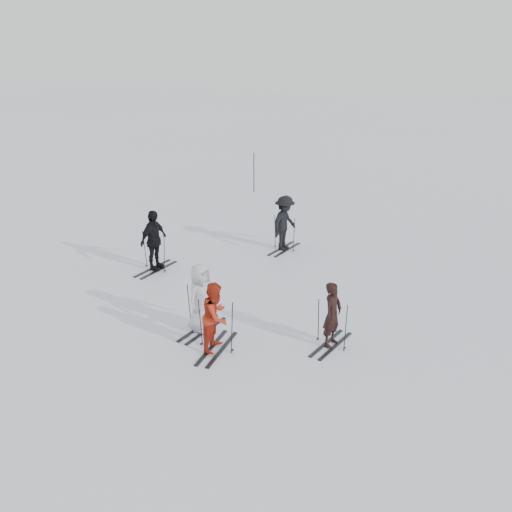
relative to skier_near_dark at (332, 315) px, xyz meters
The scene contains 12 objects.
ground 3.31m from the skier_near_dark, 152.06° to the left, with size 120.00×120.00×0.00m, color silver.
skier_near_dark is the anchor object (origin of this frame).
skier_red 2.74m from the skier_near_dark, 156.04° to the right, with size 0.82×0.64×1.68m, color #AD2513.
skier_grey 3.26m from the skier_near_dark, behind, with size 0.86×0.56×1.76m, color #B3B8BE.
skier_uphill_left 6.87m from the skier_near_dark, 156.83° to the left, with size 1.12×0.47×1.92m, color black.
skier_uphill_far 6.57m from the skier_near_dark, 117.40° to the left, with size 1.22×0.70×1.89m, color black.
skis_near_dark 0.21m from the skier_near_dark, ahead, with size 0.86×1.63×1.19m, color black, non-canonical shape.
skis_red 2.74m from the skier_near_dark, 156.04° to the right, with size 0.95×1.79×1.31m, color black, non-canonical shape.
skis_grey 3.26m from the skier_near_dark, behind, with size 0.90×1.69×1.23m, color black, non-canonical shape.
skis_uphill_left 6.87m from the skier_near_dark, 156.83° to the left, with size 0.94×1.77×1.29m, color black, non-canonical shape.
skis_uphill_far 6.58m from the skier_near_dark, 117.40° to the left, with size 0.90×1.70×1.24m, color black, non-canonical shape.
piste_marker 14.35m from the skier_near_dark, 117.80° to the left, with size 0.04×0.04×1.86m, color black.
Camera 1 is at (5.29, -13.38, 6.99)m, focal length 40.00 mm.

